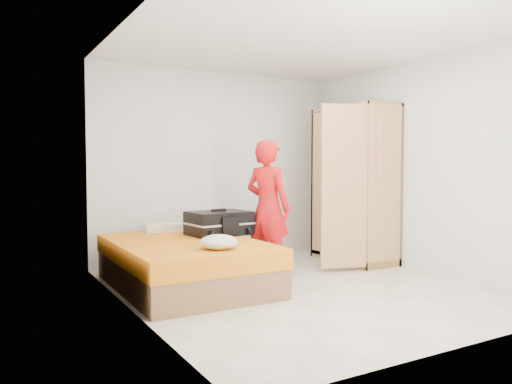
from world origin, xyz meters
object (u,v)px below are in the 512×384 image
wardrobe (353,188)px  round_cushion (219,242)px  bed (186,264)px  person (268,208)px  suitcase (219,223)px

wardrobe → round_cushion: 2.61m
bed → person: (1.07, 0.06, 0.55)m
person → round_cushion: bearing=101.9°
wardrobe → bed: bearing=-175.2°
wardrobe → person: 1.46m
bed → wardrobe: (2.50, 0.21, 0.75)m
bed → suitcase: 0.70m
bed → person: 1.20m
wardrobe → person: (-1.44, -0.14, -0.19)m
bed → wardrobe: 2.62m
bed → suitcase: (0.52, 0.26, 0.38)m
bed → person: person is taller
wardrobe → person: size_ratio=1.31×
person → suitcase: person is taller
bed → round_cushion: round_cushion is taller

